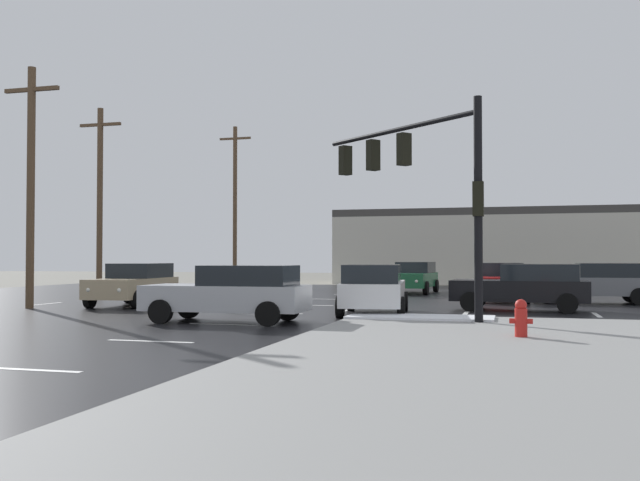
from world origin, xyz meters
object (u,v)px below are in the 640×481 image
sedan_grey (598,282)px  utility_pole_mid (31,182)px  utility_pole_distant (235,202)px  sedan_red (502,281)px  sedan_white (374,288)px  utility_pole_far (100,197)px  sedan_green (414,277)px  sedan_black (525,286)px  fire_hydrant (521,318)px  sedan_silver (232,292)px  traffic_signal_mast (421,172)px  sedan_tan (135,283)px

sedan_grey → utility_pole_mid: utility_pole_mid is taller
utility_pole_distant → sedan_red: bearing=-38.2°
sedan_white → sedan_red: 9.38m
sedan_grey → utility_pole_distant: size_ratio=0.43×
utility_pole_far → sedan_grey: bearing=-1.1°
sedan_green → utility_pole_distant: 16.16m
sedan_green → sedan_black: (5.28, -11.22, 0.00)m
sedan_white → fire_hydrant: bearing=-151.9°
sedan_grey → sedan_silver: same height
traffic_signal_mast → sedan_grey: (5.72, 9.51, -3.40)m
traffic_signal_mast → utility_pole_distant: utility_pole_distant is taller
fire_hydrant → sedan_black: bearing=88.7°
sedan_red → utility_pole_distant: 22.84m
sedan_green → sedan_tan: bearing=-33.0°
traffic_signal_mast → sedan_silver: size_ratio=1.29×
sedan_white → sedan_black: same height
traffic_signal_mast → fire_hydrant: bearing=160.1°
sedan_tan → sedan_black: same height
utility_pole_mid → sedan_silver: bearing=-19.5°
sedan_red → utility_pole_far: utility_pole_far is taller
sedan_silver → utility_pole_distant: utility_pole_distant is taller
sedan_white → sedan_grey: bearing=-50.0°
sedan_green → utility_pole_mid: utility_pole_mid is taller
fire_hydrant → sedan_red: sedan_red is taller
sedan_grey → sedan_black: bearing=58.2°
utility_pole_mid → utility_pole_far: 9.09m
sedan_silver → sedan_red: bearing=-121.4°
traffic_signal_mast → sedan_white: 4.13m
sedan_tan → utility_pole_distant: (-4.26, 20.36, 4.69)m
utility_pole_far → sedan_silver: bearing=-45.2°
traffic_signal_mast → sedan_grey: size_ratio=1.29×
sedan_green → sedan_grey: size_ratio=1.01×
sedan_silver → utility_pole_far: (-11.78, 11.86, 3.90)m
sedan_black → utility_pole_distant: size_ratio=0.44×
sedan_grey → fire_hydrant: bearing=76.3°
utility_pole_mid → utility_pole_distant: 22.83m
fire_hydrant → utility_pole_distant: utility_pole_distant is taller
sedan_grey → sedan_black: size_ratio=0.99×
sedan_white → utility_pole_far: bearing=54.4°
sedan_green → utility_pole_distant: bearing=-118.9°
sedan_green → sedan_black: 12.40m
traffic_signal_mast → utility_pole_far: (-16.79, 9.95, 0.50)m
sedan_black → sedan_red: bearing=-77.2°
sedan_white → sedan_silver: 4.84m
traffic_signal_mast → sedan_tan: traffic_signal_mast is taller
fire_hydrant → utility_pole_mid: bearing=160.4°
utility_pole_mid → utility_pole_distant: (-1.48, 22.76, 1.02)m
sedan_silver → sedan_grey: bearing=-134.4°
sedan_red → sedan_green: bearing=-144.7°
sedan_grey → utility_pole_far: 22.84m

